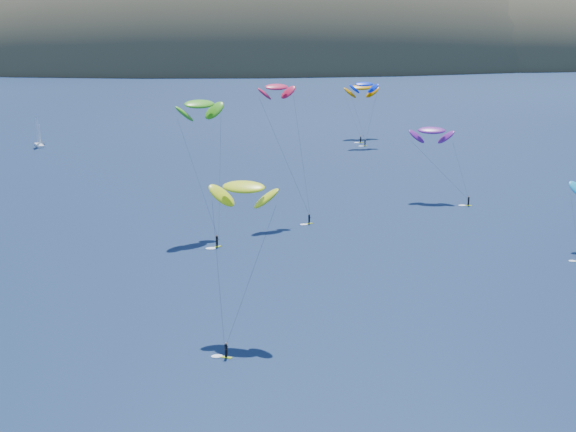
# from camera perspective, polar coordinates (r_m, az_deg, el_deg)

# --- Properties ---
(island) EXTENTS (730.00, 300.00, 210.00)m
(island) POSITION_cam_1_polar(r_m,az_deg,el_deg) (609.88, -0.31, 10.09)
(island) COLOR #3D3526
(island) RESTS_ON ground
(sailboat) EXTENTS (8.03, 7.42, 9.58)m
(sailboat) POSITION_cam_1_polar(r_m,az_deg,el_deg) (251.53, -17.28, 4.93)
(sailboat) COLOR white
(sailboat) RESTS_ON ground
(kitesurfer_2) EXTENTS (9.61, 13.89, 21.51)m
(kitesurfer_2) POSITION_cam_1_polar(r_m,az_deg,el_deg) (102.99, -3.18, 2.05)
(kitesurfer_2) COLOR #A9C716
(kitesurfer_2) RESTS_ON ground
(kitesurfer_3) EXTENTS (10.57, 17.03, 26.62)m
(kitesurfer_3) POSITION_cam_1_polar(r_m,az_deg,el_deg) (148.83, -6.32, 7.89)
(kitesurfer_3) COLOR #A9C716
(kitesurfer_3) RESTS_ON ground
(kitesurfer_4) EXTENTS (9.12, 5.22, 20.68)m
(kitesurfer_4) POSITION_cam_1_polar(r_m,az_deg,el_deg) (241.70, 5.43, 9.31)
(kitesurfer_4) COLOR #A9C716
(kitesurfer_4) RESTS_ON ground
(kitesurfer_6) EXTENTS (12.17, 11.73, 17.52)m
(kitesurfer_6) POSITION_cam_1_polar(r_m,az_deg,el_deg) (177.50, 10.18, 6.00)
(kitesurfer_6) COLOR #A9C716
(kitesurfer_6) RESTS_ON ground
(kitesurfer_9) EXTENTS (10.81, 10.08, 28.14)m
(kitesurfer_9) POSITION_cam_1_polar(r_m,az_deg,el_deg) (157.35, -0.82, 9.13)
(kitesurfer_9) COLOR #A9C716
(kitesurfer_9) RESTS_ON ground
(kitesurfer_11) EXTENTS (11.34, 15.30, 18.69)m
(kitesurfer_11) POSITION_cam_1_polar(r_m,az_deg,el_deg) (257.69, 5.24, 9.10)
(kitesurfer_11) COLOR #A9C716
(kitesurfer_11) RESTS_ON ground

